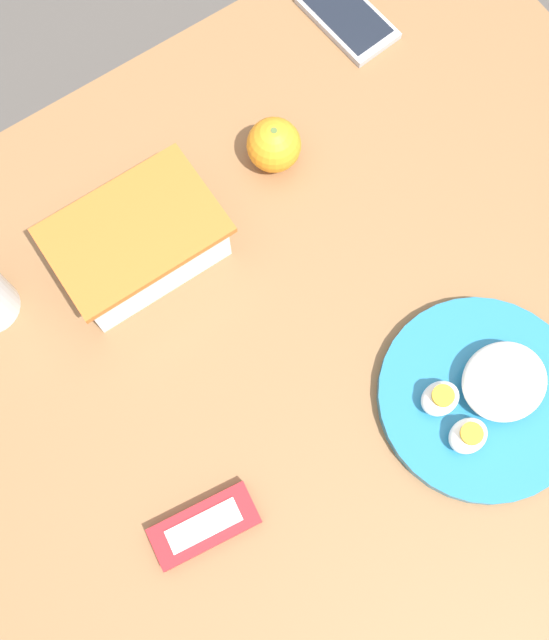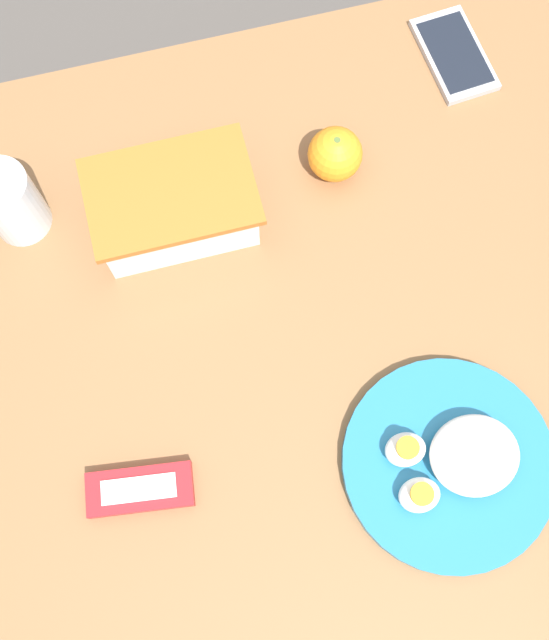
{
  "view_description": "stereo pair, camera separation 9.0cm",
  "coord_description": "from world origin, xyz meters",
  "px_view_note": "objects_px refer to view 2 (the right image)",
  "views": [
    {
      "loc": [
        -0.15,
        -0.18,
        1.62
      ],
      "look_at": [
        -0.0,
        0.04,
        0.75
      ],
      "focal_mm": 42.0,
      "sensor_mm": 36.0,
      "label": 1
    },
    {
      "loc": [
        -0.07,
        -0.22,
        1.62
      ],
      "look_at": [
        -0.0,
        0.04,
        0.75
      ],
      "focal_mm": 42.0,
      "sensor_mm": 36.0,
      "label": 2
    }
  ],
  "objects_px": {
    "cell_phone": "(454,54)",
    "drinking_glass": "(10,203)",
    "orange_fruit": "(335,154)",
    "rice_plate": "(452,462)",
    "candy_bar": "(140,490)",
    "food_container": "(175,207)"
  },
  "relations": [
    {
      "from": "cell_phone",
      "to": "rice_plate",
      "type": "bearing_deg",
      "value": -109.04
    },
    {
      "from": "drinking_glass",
      "to": "candy_bar",
      "type": "bearing_deg",
      "value": -77.99
    },
    {
      "from": "orange_fruit",
      "to": "rice_plate",
      "type": "height_order",
      "value": "orange_fruit"
    },
    {
      "from": "rice_plate",
      "to": "orange_fruit",
      "type": "bearing_deg",
      "value": 93.64
    },
    {
      "from": "orange_fruit",
      "to": "candy_bar",
      "type": "distance_m",
      "value": 0.48
    },
    {
      "from": "cell_phone",
      "to": "drinking_glass",
      "type": "xyz_separation_m",
      "value": [
        -0.62,
        -0.1,
        0.05
      ]
    },
    {
      "from": "orange_fruit",
      "to": "rice_plate",
      "type": "distance_m",
      "value": 0.41
    },
    {
      "from": "rice_plate",
      "to": "candy_bar",
      "type": "relative_size",
      "value": 1.94
    },
    {
      "from": "food_container",
      "to": "rice_plate",
      "type": "bearing_deg",
      "value": -58.03
    },
    {
      "from": "drinking_glass",
      "to": "rice_plate",
      "type": "bearing_deg",
      "value": -44.95
    },
    {
      "from": "food_container",
      "to": "orange_fruit",
      "type": "relative_size",
      "value": 2.88
    },
    {
      "from": "rice_plate",
      "to": "candy_bar",
      "type": "xyz_separation_m",
      "value": [
        -0.36,
        0.06,
        -0.01
      ]
    },
    {
      "from": "candy_bar",
      "to": "drinking_glass",
      "type": "height_order",
      "value": "drinking_glass"
    },
    {
      "from": "rice_plate",
      "to": "drinking_glass",
      "type": "distance_m",
      "value": 0.62
    },
    {
      "from": "candy_bar",
      "to": "rice_plate",
      "type": "bearing_deg",
      "value": -9.65
    },
    {
      "from": "food_container",
      "to": "rice_plate",
      "type": "xyz_separation_m",
      "value": [
        0.24,
        -0.39,
        -0.02
      ]
    },
    {
      "from": "cell_phone",
      "to": "drinking_glass",
      "type": "distance_m",
      "value": 0.63
    },
    {
      "from": "candy_bar",
      "to": "drinking_glass",
      "type": "relative_size",
      "value": 1.22
    },
    {
      "from": "food_container",
      "to": "candy_bar",
      "type": "relative_size",
      "value": 1.6
    },
    {
      "from": "rice_plate",
      "to": "food_container",
      "type": "bearing_deg",
      "value": 121.97
    },
    {
      "from": "food_container",
      "to": "cell_phone",
      "type": "distance_m",
      "value": 0.45
    },
    {
      "from": "orange_fruit",
      "to": "rice_plate",
      "type": "relative_size",
      "value": 0.29
    }
  ]
}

